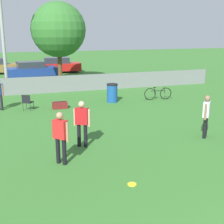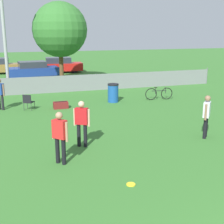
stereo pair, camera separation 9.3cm
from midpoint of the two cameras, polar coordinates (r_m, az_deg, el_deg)
name	(u,v)px [view 1 (the left image)]	position (r m, az deg, el deg)	size (l,w,h in m)	color
fence_backline	(80,83)	(21.08, -6.06, 5.29)	(19.75, 0.07, 1.21)	gray
light_pole	(1,19)	(20.98, -19.69, 15.70)	(0.90, 0.36, 7.77)	#9E9EA3
tree_near_pole	(58,30)	(24.01, -9.89, 14.60)	(4.02, 4.02, 6.04)	brown
player_thrower_red	(60,134)	(9.48, -9.69, -4.02)	(0.46, 0.47, 1.64)	black
player_defender_red	(82,120)	(10.80, -5.77, -1.55)	(0.52, 0.41, 1.64)	black
player_receiver_white	(206,113)	(12.20, 16.65, -0.21)	(0.46, 0.47, 1.64)	black
frisbee_disc	(132,184)	(8.49, 3.36, -13.05)	(0.25, 0.25, 0.03)	yellow
folding_chair_sideline	(27,101)	(16.45, -15.39, 1.90)	(0.61, 0.61, 0.82)	#333338
bicycle_sideline	(158,93)	(18.58, 8.26, 3.37)	(1.65, 0.44, 0.75)	black
trash_bin	(112,93)	(17.73, -0.12, 3.53)	(0.63, 0.63, 1.05)	#194C99
gear_bag_sideline	(60,105)	(16.55, -9.67, 1.24)	(0.76, 0.42, 0.37)	maroon
parked_car_blue	(31,70)	(27.84, -14.71, 7.46)	(4.44, 2.15, 1.41)	black
parked_car_red	(57,65)	(30.81, -10.17, 8.40)	(4.64, 1.98, 1.47)	black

